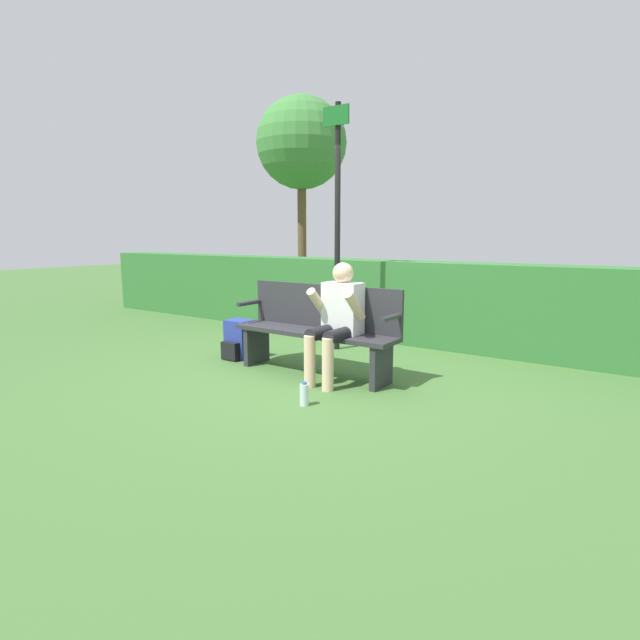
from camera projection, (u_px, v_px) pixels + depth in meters
The scene contains 8 objects.
ground_plane at pixel (314, 374), 5.21m from camera, with size 40.00×40.00×0.00m, color #426B33.
hedge_back at pixel (402, 301), 6.81m from camera, with size 12.00×0.59×1.09m.
park_bench at pixel (317, 328), 5.19m from camera, with size 1.82×0.41×0.93m.
person_seated at pixel (337, 316), 4.87m from camera, with size 0.51×0.58×1.17m.
backpack at pixel (239, 340), 5.88m from camera, with size 0.30×0.33×0.45m.
water_bottle at pixel (304, 394), 4.24m from camera, with size 0.08×0.08×0.21m.
signpost at pixel (337, 218), 6.10m from camera, with size 0.36×0.09×2.99m.
tree at pixel (301, 144), 11.67m from camera, with size 2.12×2.12×4.63m.
Camera 1 is at (2.94, -4.10, 1.43)m, focal length 28.00 mm.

